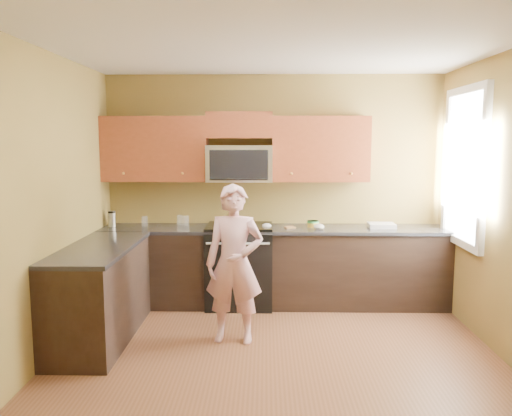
{
  "coord_description": "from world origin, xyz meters",
  "views": [
    {
      "loc": [
        -0.1,
        -4.16,
        1.91
      ],
      "look_at": [
        -0.2,
        1.3,
        1.2
      ],
      "focal_mm": 35.79,
      "sensor_mm": 36.0,
      "label": 1
    }
  ],
  "objects_px": {
    "stove": "(240,265)",
    "butter_tub": "(313,227)",
    "woman": "(234,264)",
    "travel_mug": "(112,227)",
    "frying_pan": "(235,226)",
    "microwave": "(240,181)"
  },
  "relations": [
    {
      "from": "travel_mug",
      "to": "stove",
      "type": "bearing_deg",
      "value": -1.92
    },
    {
      "from": "stove",
      "to": "butter_tub",
      "type": "xyz_separation_m",
      "value": [
        0.86,
        0.04,
        0.45
      ]
    },
    {
      "from": "butter_tub",
      "to": "stove",
      "type": "bearing_deg",
      "value": -177.35
    },
    {
      "from": "microwave",
      "to": "butter_tub",
      "type": "distance_m",
      "value": 1.01
    },
    {
      "from": "microwave",
      "to": "travel_mug",
      "type": "distance_m",
      "value": 1.59
    },
    {
      "from": "travel_mug",
      "to": "frying_pan",
      "type": "bearing_deg",
      "value": -3.41
    },
    {
      "from": "stove",
      "to": "travel_mug",
      "type": "relative_size",
      "value": 5.21
    },
    {
      "from": "woman",
      "to": "butter_tub",
      "type": "bearing_deg",
      "value": 58.98
    },
    {
      "from": "stove",
      "to": "butter_tub",
      "type": "relative_size",
      "value": 6.99
    },
    {
      "from": "frying_pan",
      "to": "stove",
      "type": "bearing_deg",
      "value": 55.17
    },
    {
      "from": "woman",
      "to": "travel_mug",
      "type": "relative_size",
      "value": 8.31
    },
    {
      "from": "butter_tub",
      "to": "woman",
      "type": "bearing_deg",
      "value": -126.73
    },
    {
      "from": "woman",
      "to": "butter_tub",
      "type": "xyz_separation_m",
      "value": [
        0.85,
        1.14,
        0.16
      ]
    },
    {
      "from": "microwave",
      "to": "woman",
      "type": "height_order",
      "value": "microwave"
    },
    {
      "from": "microwave",
      "to": "travel_mug",
      "type": "xyz_separation_m",
      "value": [
        -1.5,
        -0.07,
        -0.53
      ]
    },
    {
      "from": "microwave",
      "to": "frying_pan",
      "type": "xyz_separation_m",
      "value": [
        -0.05,
        -0.16,
        -0.5
      ]
    },
    {
      "from": "butter_tub",
      "to": "travel_mug",
      "type": "height_order",
      "value": "travel_mug"
    },
    {
      "from": "microwave",
      "to": "butter_tub",
      "type": "xyz_separation_m",
      "value": [
        0.86,
        -0.09,
        -0.53
      ]
    },
    {
      "from": "stove",
      "to": "frying_pan",
      "type": "height_order",
      "value": "frying_pan"
    },
    {
      "from": "stove",
      "to": "frying_pan",
      "type": "distance_m",
      "value": 0.48
    },
    {
      "from": "woman",
      "to": "stove",
      "type": "bearing_deg",
      "value": 96.1
    },
    {
      "from": "stove",
      "to": "woman",
      "type": "distance_m",
      "value": 1.13
    }
  ]
}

